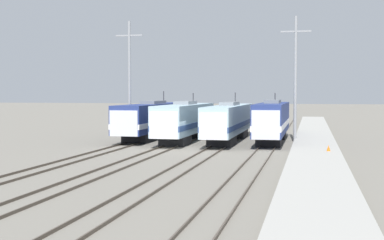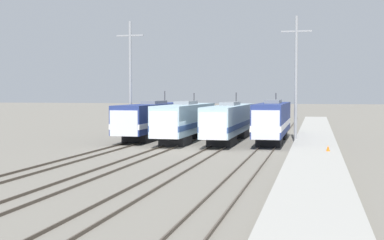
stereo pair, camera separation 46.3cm
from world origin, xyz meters
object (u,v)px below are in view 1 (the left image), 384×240
locomotive_far_left (152,119)px  locomotive_far_right (272,121)px  catenary_tower_right (295,77)px  locomotive_center_left (185,121)px  locomotive_center_right (229,121)px  traffic_cone (329,148)px  catenary_tower_left (129,78)px

locomotive_far_left → locomotive_far_right: bearing=-8.5°
catenary_tower_right → locomotive_far_right: bearing=-172.1°
locomotive_center_left → locomotive_center_right: bearing=14.4°
locomotive_far_left → locomotive_center_left: size_ratio=1.15×
locomotive_center_left → traffic_cone: bearing=-34.5°
catenary_tower_right → locomotive_center_right: bearing=-177.7°
locomotive_far_left → catenary_tower_right: (15.74, -1.69, 4.54)m
catenary_tower_right → traffic_cone: 13.10m
locomotive_far_left → locomotive_far_right: locomotive_far_left is taller
locomotive_center_right → catenary_tower_right: (6.78, 0.27, 4.58)m
catenary_tower_left → traffic_cone: (20.76, -11.21, -6.07)m
locomotive_center_left → catenary_tower_right: (11.26, 1.42, 4.53)m
traffic_cone → locomotive_far_right: bearing=115.9°
locomotive_far_left → traffic_cone: (18.74, -12.90, -1.52)m
catenary_tower_left → catenary_tower_right: size_ratio=1.00×
locomotive_far_left → locomotive_far_right: 13.60m
locomotive_far_right → traffic_cone: size_ratio=35.14×
locomotive_far_right → locomotive_center_right: bearing=179.3°
catenary_tower_right → traffic_cone: bearing=-75.0°
locomotive_far_right → traffic_cone: (5.29, -10.90, -1.60)m
locomotive_center_right → catenary_tower_left: (-10.98, 0.27, 4.58)m
locomotive_center_right → catenary_tower_left: size_ratio=1.51×
locomotive_far_left → catenary_tower_left: size_ratio=1.53×
locomotive_far_left → locomotive_center_right: 9.18m
locomotive_center_left → locomotive_far_left: bearing=145.3°
locomotive_center_right → catenary_tower_left: 11.90m
traffic_cone → catenary_tower_right: bearing=105.0°
locomotive_far_left → catenary_tower_left: bearing=-140.1°
locomotive_center_left → locomotive_far_right: bearing=7.0°
catenary_tower_left → catenary_tower_right: same height
locomotive_center_left → catenary_tower_left: size_ratio=1.33×
catenary_tower_left → traffic_cone: size_ratio=26.49×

